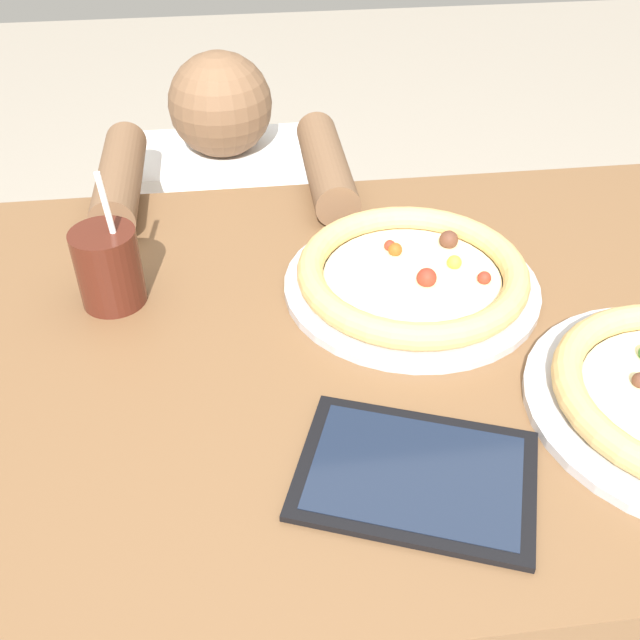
% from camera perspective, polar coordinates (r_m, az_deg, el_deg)
% --- Properties ---
extents(dining_table, '(1.31, 0.81, 0.75)m').
position_cam_1_polar(dining_table, '(1.00, -0.07, -6.41)').
color(dining_table, brown).
rests_on(dining_table, ground).
extents(pizza_far, '(0.35, 0.35, 0.05)m').
position_cam_1_polar(pizza_far, '(1.01, 7.13, 3.41)').
color(pizza_far, '#B7B7BC').
rests_on(pizza_far, dining_table).
extents(drink_cup_colored, '(0.08, 0.08, 0.19)m').
position_cam_1_polar(drink_cup_colored, '(1.00, -16.00, 3.95)').
color(drink_cup_colored, '#4C1E14').
rests_on(drink_cup_colored, dining_table).
extents(tablet, '(0.28, 0.24, 0.01)m').
position_cam_1_polar(tablet, '(0.77, 7.40, -11.75)').
color(tablet, black).
rests_on(tablet, dining_table).
extents(diner_seated, '(0.41, 0.52, 0.90)m').
position_cam_1_polar(diner_seated, '(1.62, -6.53, 3.11)').
color(diner_seated, '#333847').
rests_on(diner_seated, ground).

